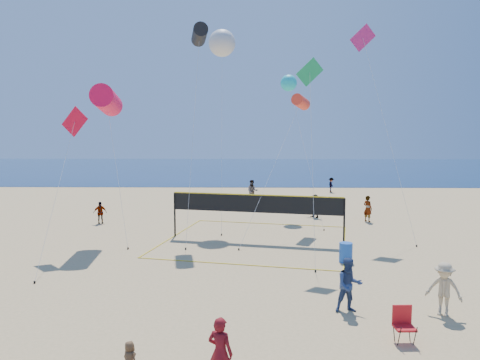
{
  "coord_description": "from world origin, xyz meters",
  "views": [
    {
      "loc": [
        -0.0,
        -13.07,
        6.19
      ],
      "look_at": [
        -0.26,
        2.0,
        4.57
      ],
      "focal_mm": 35.0,
      "sensor_mm": 36.0,
      "label": 1
    }
  ],
  "objects_px": {
    "woman": "(220,353)",
    "trash_barrel": "(346,252)",
    "camp_chair": "(403,322)",
    "volleyball_net": "(256,209)"
  },
  "relations": [
    {
      "from": "woman",
      "to": "camp_chair",
      "type": "bearing_deg",
      "value": -129.65
    },
    {
      "from": "woman",
      "to": "trash_barrel",
      "type": "distance_m",
      "value": 12.12
    },
    {
      "from": "woman",
      "to": "trash_barrel",
      "type": "bearing_deg",
      "value": -91.73
    },
    {
      "from": "woman",
      "to": "trash_barrel",
      "type": "relative_size",
      "value": 1.92
    },
    {
      "from": "volleyball_net",
      "to": "woman",
      "type": "bearing_deg",
      "value": -82.16
    },
    {
      "from": "trash_barrel",
      "to": "volleyball_net",
      "type": "distance_m",
      "value": 6.06
    },
    {
      "from": "woman",
      "to": "volleyball_net",
      "type": "relative_size",
      "value": 0.15
    },
    {
      "from": "camp_chair",
      "to": "volleyball_net",
      "type": "distance_m",
      "value": 13.24
    },
    {
      "from": "camp_chair",
      "to": "trash_barrel",
      "type": "relative_size",
      "value": 1.27
    },
    {
      "from": "camp_chair",
      "to": "volleyball_net",
      "type": "height_order",
      "value": "volleyball_net"
    }
  ]
}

